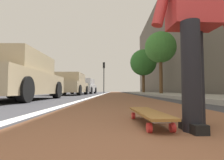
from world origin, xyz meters
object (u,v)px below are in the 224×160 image
Objects in this scene: street_tree_mid at (160,48)px; street_tree_far at (143,63)px; parked_car_far at (84,87)px; traffic_light at (104,72)px; skater_person at (193,14)px; parked_car_near at (17,78)px; skateboard at (149,114)px; parked_car_mid at (71,85)px.

street_tree_far is at bearing 0.00° from street_tree_mid.
parked_car_far is at bearing 108.45° from street_tree_far.
traffic_light is at bearing 21.85° from street_tree_mid.
parked_car_near is (4.15, 3.77, -0.22)m from skater_person.
traffic_light reaches higher than skater_person.
skater_person is 18.83m from street_tree_far.
street_tree_far is (-4.42, -4.74, 0.55)m from traffic_light.
skateboard is 11.15m from parked_car_mid.
parked_car_far is 1.03× the size of traffic_light.
traffic_light is 12.75m from street_tree_mid.
parked_car_mid is 0.90× the size of street_tree_mid.
parked_car_mid is 0.82× the size of street_tree_far.
skater_person is (-0.15, -0.35, 0.84)m from skateboard.
parked_car_far is 8.67m from street_tree_mid.
skater_person is 16.76m from parked_car_far.
parked_car_far is at bearing 166.38° from traffic_light.
skater_person is 11.63m from street_tree_mid.
parked_car_far is at bearing 12.61° from skater_person.
skater_person is 0.39× the size of traffic_light.
parked_car_far is 7.07m from traffic_light.
traffic_light is at bearing 47.05° from street_tree_far.
parked_car_mid reaches higher than skateboard.
parked_car_far is (16.20, 3.31, 0.63)m from skateboard.
skateboard is 22.97m from traffic_light.
parked_car_mid reaches higher than parked_car_far.
parked_car_far is 7.22m from street_tree_far.
skateboard is at bearing 66.61° from skater_person.
street_tree_far is at bearing -9.34° from skateboard.
parked_car_far is at bearing -0.11° from parked_car_mid.
street_tree_mid reaches higher than skateboard.
skateboard is at bearing -168.44° from parked_car_far.
street_tree_far is at bearing -132.95° from traffic_light.
parked_car_mid is 0.94× the size of parked_car_far.
parked_car_near is at bearing 136.99° from street_tree_mid.
traffic_light is 6.50m from street_tree_far.
street_tree_far reaches higher than parked_car_far.
traffic_light is (22.88, 2.08, 2.01)m from skater_person.
parked_car_near is 6.62m from parked_car_mid.
street_tree_far is (7.69, -6.33, 2.76)m from parked_car_mid.
skater_person reaches higher than parked_car_near.
skateboard is at bearing -139.39° from parked_car_near.
parked_car_mid is at bearing 172.51° from traffic_light.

